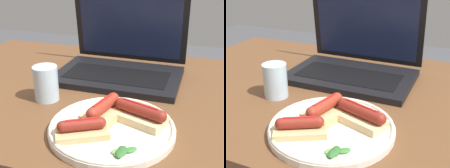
{
  "view_description": "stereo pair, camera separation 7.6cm",
  "coord_description": "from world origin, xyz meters",
  "views": [
    {
      "loc": [
        0.28,
        -0.75,
        1.08
      ],
      "look_at": [
        0.07,
        -0.08,
        0.77
      ],
      "focal_mm": 50.0,
      "sensor_mm": 36.0,
      "label": 1
    },
    {
      "loc": [
        0.35,
        -0.72,
        1.08
      ],
      "look_at": [
        0.07,
        -0.08,
        0.77
      ],
      "focal_mm": 50.0,
      "sensor_mm": 36.0,
      "label": 2
    }
  ],
  "objects": [
    {
      "name": "laptop",
      "position": [
        0.03,
        0.13,
        0.76
      ],
      "size": [
        0.37,
        0.27,
        0.24
      ],
      "color": "black",
      "rests_on": "desk"
    },
    {
      "name": "sausage_toast_middle",
      "position": [
        0.16,
        -0.17,
        0.75
      ],
      "size": [
        0.12,
        0.09,
        0.05
      ],
      "rotation": [
        0.0,
        0.0,
        2.81
      ],
      "color": "#D6B784",
      "rests_on": "plate"
    },
    {
      "name": "sausage_toast_right",
      "position": [
        0.06,
        -0.25,
        0.74
      ],
      "size": [
        0.12,
        0.1,
        0.04
      ],
      "rotation": [
        0.0,
        0.0,
        0.51
      ],
      "color": "tan",
      "rests_on": "plate"
    },
    {
      "name": "plate",
      "position": [
        0.11,
        -0.2,
        0.72
      ],
      "size": [
        0.27,
        0.27,
        0.02
      ],
      "color": "silver",
      "rests_on": "desk"
    },
    {
      "name": "drinking_glass",
      "position": [
        -0.1,
        -0.1,
        0.76
      ],
      "size": [
        0.06,
        0.06,
        0.09
      ],
      "color": "silver",
      "rests_on": "desk"
    },
    {
      "name": "desk",
      "position": [
        0.0,
        0.0,
        0.63
      ],
      "size": [
        1.08,
        0.74,
        0.71
      ],
      "color": "brown",
      "rests_on": "ground_plane"
    },
    {
      "name": "sausage_toast_left",
      "position": [
        0.08,
        -0.17,
        0.75
      ],
      "size": [
        0.09,
        0.11,
        0.05
      ],
      "rotation": [
        0.0,
        0.0,
        4.49
      ],
      "color": "tan",
      "rests_on": "plate"
    },
    {
      "name": "salad_pile",
      "position": [
        0.16,
        -0.29,
        0.73
      ],
      "size": [
        0.05,
        0.05,
        0.01
      ],
      "color": "#387A33",
      "rests_on": "plate"
    }
  ]
}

